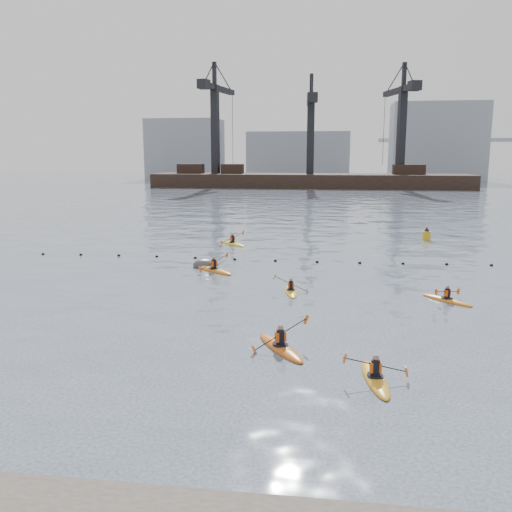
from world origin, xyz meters
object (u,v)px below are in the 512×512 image
(kayaker_0, at_px, (280,347))
(kayaker_4, at_px, (447,299))
(kayaker_3, at_px, (291,291))
(kayaker_2, at_px, (214,270))
(kayaker_5, at_px, (233,243))
(kayaker_1, at_px, (375,378))
(mooring_buoy, at_px, (206,266))
(nav_buoy, at_px, (426,235))

(kayaker_0, bearing_deg, kayaker_4, 14.28)
(kayaker_3, bearing_deg, kayaker_2, 128.74)
(kayaker_0, height_order, kayaker_4, kayaker_0)
(kayaker_3, xyz_separation_m, kayaker_5, (-6.15, 15.65, 0.02))
(kayaker_2, relative_size, kayaker_4, 1.21)
(kayaker_1, distance_m, mooring_buoy, 20.61)
(kayaker_2, relative_size, kayaker_3, 1.07)
(kayaker_1, distance_m, kayaker_5, 28.98)
(kayaker_3, relative_size, kayaker_4, 1.13)
(kayaker_4, bearing_deg, kayaker_5, -92.04)
(kayaker_3, distance_m, kayaker_4, 8.32)
(mooring_buoy, bearing_deg, kayaker_4, -25.94)
(kayaker_1, relative_size, kayaker_2, 1.07)
(kayaker_0, height_order, mooring_buoy, kayaker_0)
(mooring_buoy, xyz_separation_m, nav_buoy, (17.04, 14.04, 0.40))
(kayaker_5, distance_m, nav_buoy, 17.55)
(nav_buoy, bearing_deg, kayaker_4, -96.57)
(kayaker_3, bearing_deg, nav_buoy, 52.81)
(kayaker_2, xyz_separation_m, nav_buoy, (16.17, 15.58, 0.30))
(kayaker_4, distance_m, mooring_buoy, 16.24)
(kayaker_0, relative_size, kayaker_3, 1.16)
(mooring_buoy, bearing_deg, kayaker_2, -60.44)
(kayaker_1, bearing_deg, kayaker_3, 99.77)
(kayaker_2, height_order, kayaker_5, kayaker_2)
(kayaker_0, xyz_separation_m, mooring_buoy, (-6.56, 15.41, -0.11))
(nav_buoy, bearing_deg, mooring_buoy, -140.51)
(kayaker_1, height_order, mooring_buoy, kayaker_1)
(kayaker_4, bearing_deg, kayaker_1, 23.84)
(kayaker_2, xyz_separation_m, kayaker_4, (13.74, -5.57, -0.02))
(kayaker_2, height_order, nav_buoy, nav_buoy)
(kayaker_2, relative_size, nav_buoy, 2.37)
(nav_buoy, bearing_deg, kayaker_3, -117.68)
(kayaker_1, bearing_deg, kayaker_2, 111.07)
(kayaker_3, relative_size, kayaker_5, 0.99)
(kayaker_0, bearing_deg, kayaker_2, 80.65)
(kayaker_1, relative_size, mooring_buoy, 1.69)
(kayaker_1, bearing_deg, kayaker_0, 135.47)
(kayaker_5, xyz_separation_m, nav_buoy, (16.88, 4.79, 0.30))
(kayaker_4, relative_size, nav_buoy, 1.97)
(kayaker_4, height_order, mooring_buoy, kayaker_4)
(kayaker_3, distance_m, mooring_buoy, 8.99)
(kayaker_5, height_order, mooring_buoy, kayaker_5)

